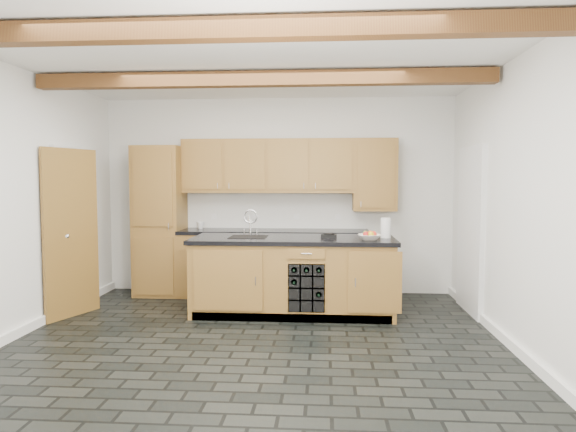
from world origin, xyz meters
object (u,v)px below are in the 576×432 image
kitchen_scale (329,236)px  paper_towel (386,228)px  fruit_bowl (369,237)px  island (294,275)px

kitchen_scale → paper_towel: (0.69, 0.07, 0.09)m
kitchen_scale → fruit_bowl: (0.47, -0.17, 0.01)m
kitchen_scale → paper_towel: 0.70m
kitchen_scale → paper_towel: bearing=7.7°
island → kitchen_scale: size_ratio=12.82×
island → fruit_bowl: bearing=-11.9°
kitchen_scale → fruit_bowl: fruit_bowl is taller
fruit_bowl → paper_towel: paper_towel is taller
fruit_bowl → paper_towel: bearing=47.3°
fruit_bowl → island: bearing=168.1°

